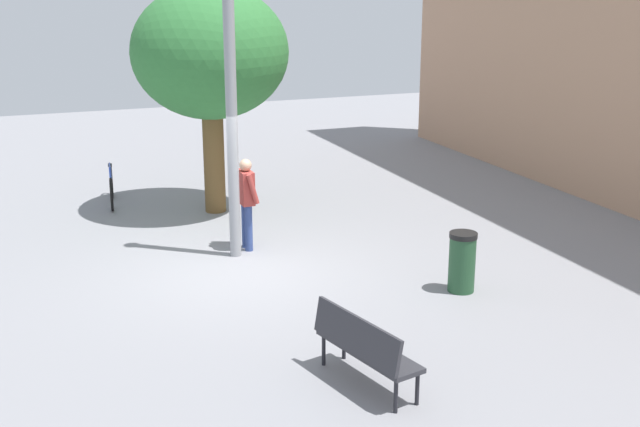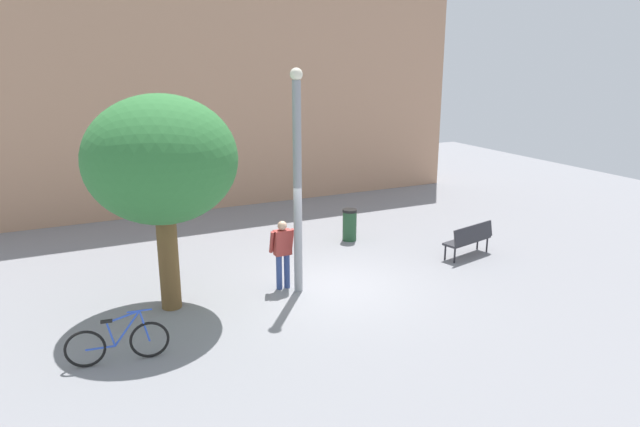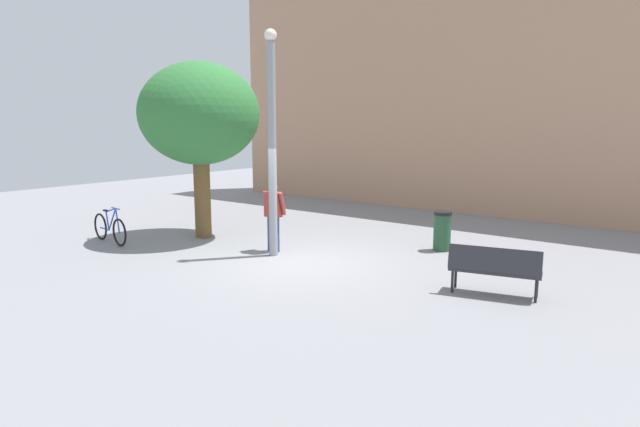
% 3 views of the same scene
% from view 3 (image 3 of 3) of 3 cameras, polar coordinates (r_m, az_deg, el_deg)
% --- Properties ---
extents(ground_plane, '(36.00, 36.00, 0.00)m').
position_cam_3_polar(ground_plane, '(12.46, -2.66, -4.97)').
color(ground_plane, gray).
extents(building_facade, '(18.87, 2.00, 8.70)m').
position_cam_3_polar(building_facade, '(20.17, 15.05, 12.76)').
color(building_facade, tan).
rests_on(building_facade, ground_plane).
extents(lamppost, '(0.28, 0.28, 5.12)m').
position_cam_3_polar(lamppost, '(12.67, -4.98, 7.64)').
color(lamppost, gray).
rests_on(lamppost, ground_plane).
extents(person_by_lamppost, '(0.59, 0.28, 1.67)m').
position_cam_3_polar(person_by_lamppost, '(13.24, -4.86, 0.16)').
color(person_by_lamppost, '#334784').
rests_on(person_by_lamppost, ground_plane).
extents(park_bench, '(1.67, 0.82, 0.92)m').
position_cam_3_polar(park_bench, '(10.39, 17.59, -5.28)').
color(park_bench, '#2D2D33').
rests_on(park_bench, ground_plane).
extents(plaza_tree, '(3.15, 3.15, 4.65)m').
position_cam_3_polar(plaza_tree, '(15.01, -12.35, 9.93)').
color(plaza_tree, brown).
rests_on(plaza_tree, ground_plane).
extents(bicycle_blue, '(1.80, 0.28, 0.97)m').
position_cam_3_polar(bicycle_blue, '(15.20, -20.90, -1.45)').
color(bicycle_blue, black).
rests_on(bicycle_blue, ground_plane).
extents(trash_bin, '(0.44, 0.44, 0.96)m').
position_cam_3_polar(trash_bin, '(13.69, 12.52, -1.77)').
color(trash_bin, '#234C2D').
rests_on(trash_bin, ground_plane).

